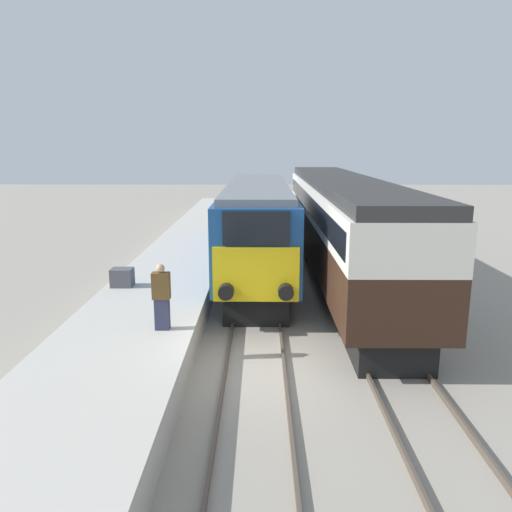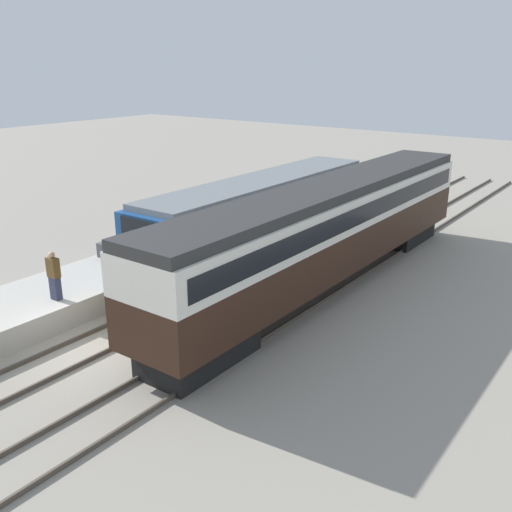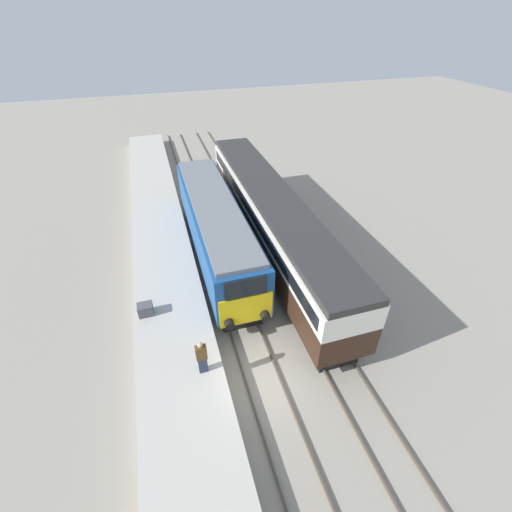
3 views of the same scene
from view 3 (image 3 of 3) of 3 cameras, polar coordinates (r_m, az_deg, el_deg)
The scene contains 8 objects.
ground_plane at distance 15.51m, azimuth 1.18°, elevation -20.13°, with size 120.00×120.00×0.00m, color gray.
platform_left at distance 20.37m, azimuth -14.79°, elevation -2.83°, with size 3.50×50.00×0.85m.
rails_near_track at distance 18.55m, azimuth -3.62°, elevation -7.52°, with size 1.51×60.00×0.14m.
rails_far_track at distance 19.36m, azimuth 6.22°, elevation -5.44°, with size 1.50×60.00×0.14m.
locomotive at distance 20.60m, azimuth -6.76°, elevation 4.76°, with size 2.70×13.92×3.91m.
passenger_carriage at distance 20.97m, azimuth 2.48°, elevation 6.72°, with size 2.75×19.61×4.16m.
person_on_platform at distance 14.25m, azimuth -9.01°, elevation -16.33°, with size 0.44×0.26×1.70m.
luggage_crate at distance 17.39m, azimuth -17.94°, elevation -8.47°, with size 0.70×0.56×0.60m.
Camera 3 is at (-2.77, -8.04, 12.98)m, focal length 24.00 mm.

